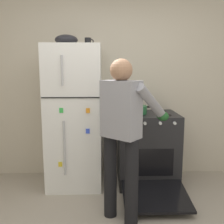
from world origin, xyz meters
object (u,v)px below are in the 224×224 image
object	(u,v)px
red_pot	(136,110)
refrigerator	(75,117)
stove_range	(147,149)
mixing_bowl	(66,40)
person_cook	(124,126)
coffee_mug	(88,42)

from	to	relation	value
red_pot	refrigerator	bearing A→B (deg)	176.38
refrigerator	stove_range	distance (m)	1.04
refrigerator	mixing_bowl	world-z (taller)	mixing_bowl
person_cook	red_pot	size ratio (longest dim) A/B	4.34
stove_range	mixing_bowl	bearing A→B (deg)	178.99
refrigerator	person_cook	size ratio (longest dim) A/B	1.12
refrigerator	person_cook	world-z (taller)	refrigerator
coffee_mug	red_pot	bearing A→B (deg)	-9.43
stove_range	mixing_bowl	xyz separation A→B (m)	(-1.02, 0.02, 1.39)
red_pot	coffee_mug	world-z (taller)	coffee_mug
coffee_mug	person_cook	bearing A→B (deg)	-66.70
refrigerator	coffee_mug	size ratio (longest dim) A/B	16.00
stove_range	red_pot	size ratio (longest dim) A/B	3.36
stove_range	coffee_mug	world-z (taller)	coffee_mug
coffee_mug	mixing_bowl	bearing A→B (deg)	-169.22
refrigerator	stove_range	size ratio (longest dim) A/B	1.45
stove_range	person_cook	bearing A→B (deg)	-114.50
stove_range	mixing_bowl	distance (m)	1.73
refrigerator	stove_range	xyz separation A→B (m)	(0.94, -0.02, -0.44)
stove_range	red_pot	world-z (taller)	red_pot
person_cook	red_pot	xyz separation A→B (m)	(0.22, 0.79, 0.03)
person_cook	mixing_bowl	distance (m)	1.39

